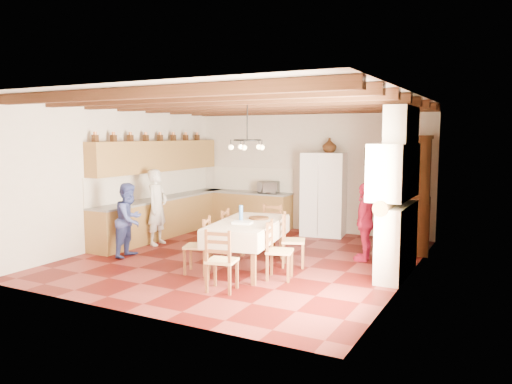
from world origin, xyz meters
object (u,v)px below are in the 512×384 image
at_px(microwave, 268,187).
at_px(person_woman_red, 365,222).
at_px(hutch, 417,193).
at_px(chair_end_near, 222,259).
at_px(person_woman_blue, 130,220).
at_px(chair_left_far, 217,234).
at_px(person_man, 157,207).
at_px(chair_right_near, 280,250).
at_px(chair_left_near, 197,245).
at_px(dining_table, 247,226).
at_px(chair_end_far, 269,229).
at_px(refrigerator, 324,194).
at_px(chair_right_far, 293,240).

bearing_deg(microwave, person_woman_red, -46.72).
xyz_separation_m(hutch, chair_end_near, (-2.09, -4.13, -0.68)).
bearing_deg(person_woman_blue, chair_end_near, -118.36).
xyz_separation_m(hutch, chair_left_far, (-3.18, -2.55, -0.68)).
xyz_separation_m(hutch, person_man, (-4.99, -2.04, -0.35)).
relative_size(hutch, chair_right_near, 2.43).
relative_size(chair_left_near, chair_end_near, 1.00).
relative_size(hutch, chair_left_near, 2.43).
height_order(hutch, chair_end_near, hutch).
distance_m(chair_left_far, chair_end_near, 1.91).
relative_size(dining_table, person_man, 1.28).
relative_size(chair_end_far, person_woman_blue, 0.67).
height_order(refrigerator, chair_right_far, refrigerator).
distance_m(dining_table, person_man, 2.78).
bearing_deg(chair_end_far, person_man, -174.39).
bearing_deg(chair_end_far, chair_right_far, -42.70).
bearing_deg(chair_end_far, person_woman_red, 7.20).
distance_m(chair_left_far, chair_right_far, 1.49).
bearing_deg(chair_right_far, chair_end_far, 29.82).
distance_m(refrigerator, hutch, 2.29).
xyz_separation_m(hutch, chair_left_near, (-2.98, -3.48, -0.68)).
bearing_deg(person_man, chair_right_far, -102.01).
relative_size(chair_right_near, microwave, 1.88).
bearing_deg(microwave, chair_end_near, -84.58).
bearing_deg(chair_left_near, chair_left_far, 173.35).
relative_size(chair_left_far, person_woman_red, 0.66).
bearing_deg(person_woman_blue, chair_left_far, -78.42).
height_order(dining_table, chair_right_near, chair_right_near).
bearing_deg(hutch, chair_right_near, -124.42).
bearing_deg(hutch, person_woman_blue, -154.68).
xyz_separation_m(chair_end_near, person_man, (-2.90, 2.09, 0.33)).
height_order(person_man, person_woman_red, person_man).
height_order(chair_right_near, person_man, person_man).
bearing_deg(hutch, dining_table, -136.93).
xyz_separation_m(person_man, microwave, (1.29, 2.72, 0.23)).
height_order(chair_left_near, chair_right_far, same).
bearing_deg(chair_end_near, person_woman_red, -127.40).
height_order(person_woman_red, microwave, person_woman_red).
bearing_deg(chair_end_near, dining_table, -89.85).
xyz_separation_m(chair_right_near, chair_end_far, (-0.94, 1.51, 0.00)).
distance_m(chair_left_far, microwave, 3.33).
xyz_separation_m(chair_right_near, person_woman_blue, (-3.20, 0.04, 0.23)).
bearing_deg(chair_right_near, dining_table, 54.52).
bearing_deg(person_man, chair_left_far, -112.87).
bearing_deg(dining_table, chair_left_near, -136.70).
xyz_separation_m(dining_table, microwave, (-1.36, 3.56, 0.28)).
relative_size(person_man, microwave, 3.17).
xyz_separation_m(chair_end_near, chair_end_far, (-0.43, 2.47, 0.00)).
relative_size(refrigerator, person_woman_red, 1.32).
relative_size(chair_right_far, chair_end_near, 1.00).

